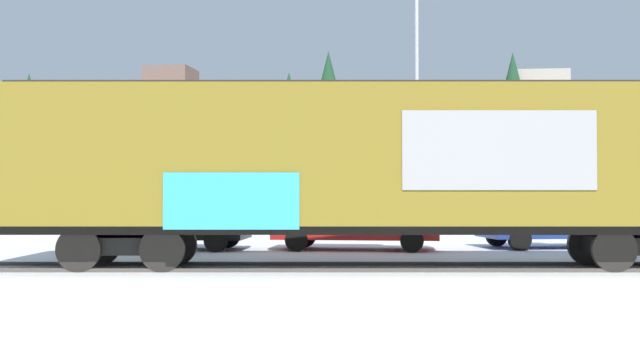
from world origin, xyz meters
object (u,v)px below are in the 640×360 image
Objects in this scene: parked_car_black at (172,221)px; parked_car_red at (355,219)px; flagpole at (416,61)px; freight_car at (385,161)px; parked_car_blue at (553,220)px.

parked_car_black is 0.91× the size of parked_car_red.
flagpole is 7.16m from parked_car_red.
freight_car is at bearing -103.72° from flagpole.
freight_car reaches higher than parked_car_red.
freight_car is 1.74× the size of flagpole.
freight_car is 8.39m from parked_car_blue.
parked_car_blue is (11.23, 0.19, -0.00)m from parked_car_black.
freight_car is 8.04m from parked_car_black.
parked_car_black is 11.23m from parked_car_blue.
freight_car is 3.50× the size of parked_car_red.
flagpole is 2.24× the size of parked_car_blue.
freight_car is at bearing -88.32° from parked_car_red.
parked_car_red is (-2.49, -4.06, -5.35)m from flagpole.
flagpole reaches higher than parked_car_blue.
freight_car reaches higher than parked_car_blue.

